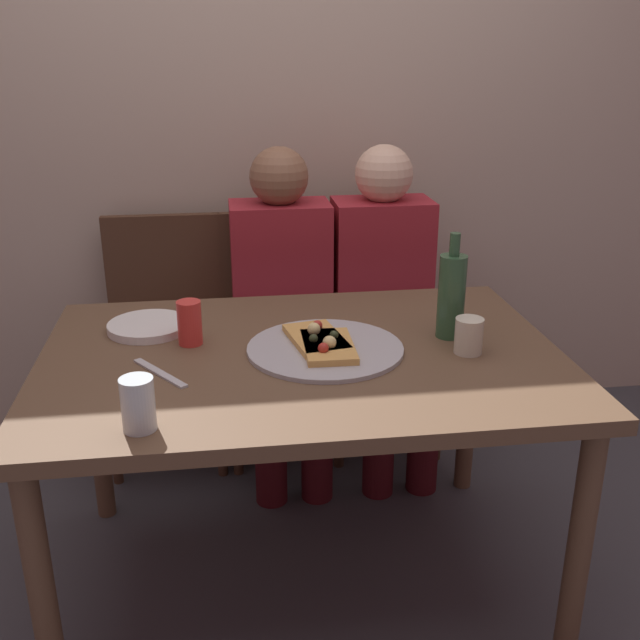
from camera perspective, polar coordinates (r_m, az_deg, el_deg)
name	(u,v)px	position (r m, az deg, el deg)	size (l,w,h in m)	color
ground_plane	(304,577)	(2.36, -1.25, -19.20)	(8.00, 8.00, 0.00)	#424247
back_wall	(266,100)	(2.96, -4.17, 16.56)	(6.00, 0.10, 2.60)	#BCA893
dining_table	(302,379)	(2.00, -1.40, -4.58)	(1.38, 0.95, 0.74)	brown
pizza_tray	(325,349)	(1.97, 0.40, -2.21)	(0.42, 0.42, 0.01)	#ADADB2
pizza_slice_last	(329,346)	(1.94, 0.66, -2.02)	(0.13, 0.22, 0.05)	tan
pizza_slice_extra	(316,337)	(2.00, -0.31, -1.34)	(0.17, 0.24, 0.05)	tan
wine_bottle	(451,295)	(2.06, 10.10, 1.92)	(0.08, 0.08, 0.30)	#2D5133
tumbler_near	(469,336)	(1.98, 11.39, -1.20)	(0.07, 0.07, 0.10)	beige
tumbler_far	(138,404)	(1.61, -13.85, -6.32)	(0.07, 0.07, 0.12)	silver
soda_can	(190,323)	(2.03, -10.02, -0.21)	(0.07, 0.07, 0.12)	red
plate_stack	(148,326)	(2.17, -13.08, -0.47)	(0.23, 0.23, 0.02)	white
table_knife	(160,373)	(1.88, -12.24, -4.01)	(0.22, 0.02, 0.01)	#B7B7BC
chair_left	(166,322)	(2.86, -11.82, -0.18)	(0.44, 0.44, 0.90)	#472D1E
chair_middle	(280,317)	(2.86, -3.07, 0.25)	(0.44, 0.44, 0.90)	#472D1E
chair_right	(376,312)	(2.91, 4.36, 0.61)	(0.44, 0.44, 0.90)	#472D1E
guest_in_sweater	(283,298)	(2.67, -2.83, 1.69)	(0.36, 0.56, 1.17)	maroon
guest_in_beanie	(386,294)	(2.73, 5.09, 2.04)	(0.36, 0.56, 1.17)	maroon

